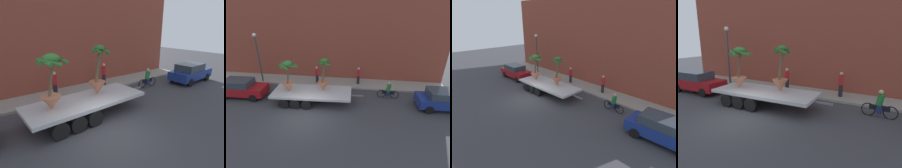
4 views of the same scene
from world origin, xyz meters
TOP-DOWN VIEW (x-y plane):
  - ground_plane at (0.00, 0.00)m, footprint 60.00×60.00m
  - sidewalk at (0.00, 6.10)m, footprint 24.00×2.20m
  - building_facade at (0.00, 7.80)m, footprint 24.00×1.20m
  - flatbed_trailer at (-0.21, 2.26)m, footprint 7.44×2.74m
  - potted_palm_rear at (-1.78, 2.12)m, footprint 1.50×1.45m
  - potted_palm_middle at (0.98, 2.57)m, footprint 1.14×1.12m
  - cyclist at (6.35, 3.76)m, footprint 1.84×0.36m
  - trailing_car at (-6.36, 2.38)m, footprint 4.30×1.92m
  - pedestrian_near_gate at (3.71, 5.95)m, footprint 0.36×0.36m
  - pedestrian_far_left at (-0.37, 5.69)m, footprint 0.36×0.36m
  - street_lamp at (-5.98, 5.30)m, footprint 0.36×0.36m

SIDE VIEW (x-z plane):
  - ground_plane at x=0.00m, z-range 0.00..0.00m
  - sidewalk at x=0.00m, z-range 0.00..0.15m
  - cyclist at x=6.35m, z-range -0.10..1.44m
  - flatbed_trailer at x=-0.21m, z-range 0.29..1.27m
  - trailing_car at x=-6.36m, z-range 0.04..1.62m
  - pedestrian_near_gate at x=3.71m, z-range 0.19..1.90m
  - pedestrian_far_left at x=-0.37m, z-range 0.19..1.90m
  - potted_palm_middle at x=0.98m, z-range 0.61..3.35m
  - potted_palm_rear at x=-1.78m, z-range 0.93..3.52m
  - street_lamp at x=-5.98m, z-range 0.82..5.65m
  - building_facade at x=0.00m, z-range 0.00..9.05m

